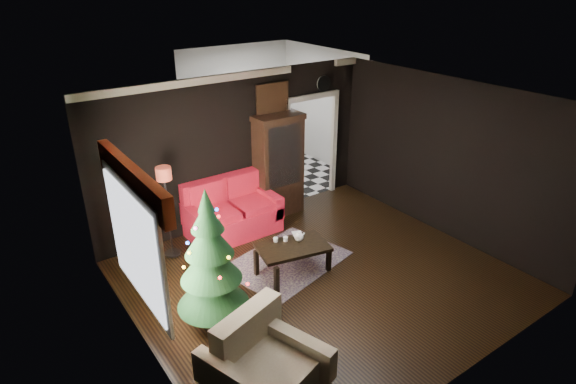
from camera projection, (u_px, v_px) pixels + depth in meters
floor at (321, 278)px, 7.54m from camera, size 5.50×5.50×0.00m
ceiling at (327, 102)px, 6.37m from camera, size 5.50×5.50×0.00m
wall_back at (237, 150)px, 8.80m from camera, size 5.50×0.00×5.50m
wall_front at (474, 280)px, 5.10m from camera, size 5.50×0.00×5.50m
wall_left at (138, 257)px, 5.50m from camera, size 0.00×5.50×5.50m
wall_right at (446, 158)px, 8.40m from camera, size 0.00×5.50×5.50m
doorway at (310, 150)px, 9.85m from camera, size 1.10×0.10×2.10m
left_window at (135, 245)px, 5.65m from camera, size 0.05×1.60×1.40m
valance at (132, 179)px, 5.35m from camera, size 0.12×2.10×0.35m
kitchen_floor at (271, 174)px, 11.39m from camera, size 3.00×3.00×0.00m
kitchen_window at (237, 91)px, 11.76m from camera, size 0.70×0.06×0.70m
rug at (287, 261)px, 7.97m from camera, size 2.15×1.78×0.01m
loveseat at (233, 208)px, 8.64m from camera, size 1.70×0.90×1.00m
curio_cabinet at (278, 168)px, 9.22m from camera, size 0.90×0.45×1.90m
floor_lamp at (168, 212)px, 7.78m from camera, size 0.28×0.28×1.56m
christmas_tree at (210, 258)px, 6.13m from camera, size 0.98×0.98×1.83m
armchair at (265, 368)px, 5.22m from camera, size 1.28×1.28×1.04m
coffee_table at (293, 259)px, 7.57m from camera, size 1.20×0.86×0.49m
teapot at (299, 237)px, 7.57m from camera, size 0.21×0.21×0.15m
cup_a at (276, 240)px, 7.57m from camera, size 0.08×0.08×0.07m
cup_b at (286, 239)px, 7.59m from camera, size 0.09×0.09×0.07m
book at (293, 230)px, 7.72m from camera, size 0.15×0.07×0.21m
wall_clock at (323, 83)px, 9.38m from camera, size 0.32×0.32×0.06m
painting at (272, 99)px, 8.81m from camera, size 0.62×0.05×0.52m
kitchen_counter at (244, 143)px, 12.09m from camera, size 1.80×0.60×0.90m
kitchen_table at (267, 166)px, 10.86m from camera, size 0.70×0.70×0.75m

